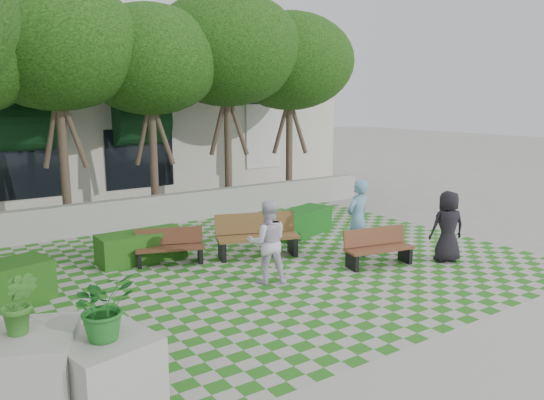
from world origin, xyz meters
TOP-DOWN VIEW (x-y plane):
  - ground at (0.00, 0.00)m, footprint 90.00×90.00m
  - lawn at (0.00, 1.00)m, footprint 12.00×12.00m
  - sidewalk_south at (0.00, -4.70)m, footprint 16.00×2.00m
  - retaining_wall at (0.00, 6.20)m, footprint 15.00×0.36m
  - bench_east at (2.11, -0.48)m, footprint 1.70×0.86m
  - bench_mid at (0.20, 1.70)m, footprint 2.10×1.27m
  - bench_west at (-1.80, 2.36)m, footprint 1.65×1.03m
  - hedge_midright at (2.37, 2.75)m, footprint 2.18×1.41m
  - hedge_midleft at (-2.27, 2.94)m, footprint 2.02×0.83m
  - planter_front at (-4.90, -2.89)m, footprint 1.21×1.21m
  - planter_back at (-5.72, -2.46)m, footprint 1.51×1.51m
  - person_blue at (2.10, 0.21)m, footprint 0.76×0.56m
  - person_dark at (3.65, -1.19)m, footprint 0.97×0.81m
  - person_white at (-0.64, 0.00)m, footprint 1.05×0.96m
  - tree_row at (-1.86, 5.95)m, footprint 17.70×13.40m
  - building at (0.93, 14.08)m, footprint 18.00×8.92m

SIDE VIEW (x-z plane):
  - ground at x=0.00m, z-range 0.00..0.00m
  - sidewalk_south at x=0.00m, z-range 0.00..0.01m
  - lawn at x=0.00m, z-range 0.01..0.01m
  - hedge_midleft at x=-2.27m, z-range 0.00..0.70m
  - hedge_midright at x=2.37m, z-range 0.00..0.71m
  - bench_west at x=-1.80m, z-range -0.02..0.81m
  - bench_east at x=2.11m, z-range -0.02..0.84m
  - retaining_wall at x=0.00m, z-range 0.00..0.90m
  - bench_mid at x=0.20m, z-range -0.02..1.03m
  - planter_back at x=-5.72m, z-range -0.31..1.58m
  - planter_front at x=-4.90m, z-range -0.17..1.66m
  - person_dark at x=3.65m, z-range 0.00..1.69m
  - person_white at x=-0.64m, z-range 0.00..1.75m
  - person_blue at x=2.10m, z-range 0.00..1.92m
  - building at x=0.93m, z-range -0.06..5.09m
  - tree_row at x=-1.86m, z-range 1.47..8.88m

